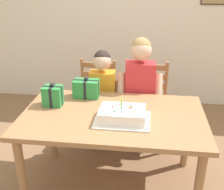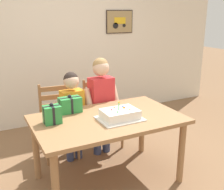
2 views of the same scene
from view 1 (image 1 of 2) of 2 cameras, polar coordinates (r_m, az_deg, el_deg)
The scene contains 10 objects.
ground_plane at distance 2.82m, azimuth 0.17°, elevation -17.31°, with size 20.00×20.00×0.00m, color #846042.
back_wall at distance 4.13m, azimuth 3.70°, elevation 15.95°, with size 6.40×0.11×2.60m.
dining_table at distance 2.45m, azimuth 0.18°, elevation -5.76°, with size 1.53×0.93×0.74m.
birthday_cake at distance 2.29m, azimuth 2.10°, elevation -4.01°, with size 0.44×0.34×0.19m.
gift_box_red_large at distance 2.58m, azimuth -11.67°, elevation -0.14°, with size 0.17×0.14×0.21m.
gift_box_beside_cake at distance 2.71m, azimuth -5.12°, elevation 1.30°, with size 0.24×0.15×0.20m.
chair_left at distance 3.28m, azimuth -3.36°, elevation -1.30°, with size 0.46×0.46×0.92m.
chair_right at distance 3.24m, azimuth 7.31°, elevation -1.85°, with size 0.43×0.43×0.92m.
child_older at distance 2.92m, azimuth 5.52°, elevation 1.75°, with size 0.47×0.27×1.26m.
child_younger at distance 2.98m, azimuth -1.90°, elevation 0.59°, with size 0.42×0.24×1.12m.
Camera 1 is at (0.26, -2.12, 1.85)m, focal length 46.08 mm.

